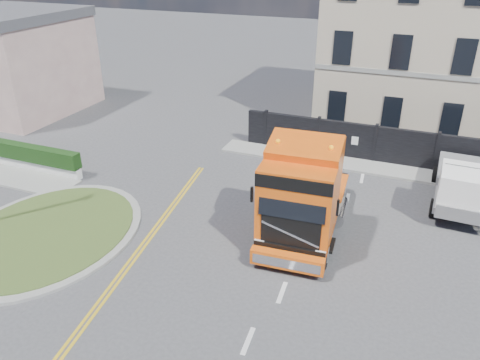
% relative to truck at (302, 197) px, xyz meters
% --- Properties ---
extents(ground, '(120.00, 120.00, 0.00)m').
position_rel_truck_xyz_m(ground, '(-2.36, -0.49, -1.85)').
color(ground, '#424244').
rests_on(ground, ground).
extents(traffic_island, '(6.80, 6.80, 0.17)m').
position_rel_truck_xyz_m(traffic_island, '(-9.36, -3.49, -1.77)').
color(traffic_island, gray).
rests_on(traffic_island, ground).
extents(hedge_wall, '(8.00, 0.55, 1.35)m').
position_rel_truck_xyz_m(hedge_wall, '(-15.36, 1.01, -1.11)').
color(hedge_wall, silver).
rests_on(hedge_wall, ground).
extents(pavement_side, '(8.50, 1.80, 0.10)m').
position_rel_truck_xyz_m(pavement_side, '(-15.36, -0.09, -1.80)').
color(pavement_side, gray).
rests_on(pavement_side, ground).
extents(seaside_bldg_pink, '(8.00, 8.00, 6.00)m').
position_rel_truck_xyz_m(seaside_bldg_pink, '(-22.36, 8.51, 1.15)').
color(seaside_bldg_pink, beige).
rests_on(seaside_bldg_pink, ground).
extents(hoarding_fence, '(18.80, 0.25, 2.00)m').
position_rel_truck_xyz_m(hoarding_fence, '(4.19, 8.51, -0.85)').
color(hoarding_fence, black).
rests_on(hoarding_fence, ground).
extents(georgian_building, '(12.30, 10.30, 12.80)m').
position_rel_truck_xyz_m(georgian_building, '(3.64, 16.01, 3.92)').
color(georgian_building, '#BFB398').
rests_on(georgian_building, ground).
extents(pavement_far, '(20.00, 1.60, 0.12)m').
position_rel_truck_xyz_m(pavement_far, '(3.64, 7.61, -1.79)').
color(pavement_far, gray).
rests_on(pavement_far, ground).
extents(truck, '(3.01, 7.05, 4.13)m').
position_rel_truck_xyz_m(truck, '(0.00, 0.00, 0.00)').
color(truck, black).
rests_on(truck, ground).
extents(flatbed_pickup, '(2.45, 5.54, 2.28)m').
position_rel_truck_xyz_m(flatbed_pickup, '(5.85, 4.41, -0.63)').
color(flatbed_pickup, slate).
rests_on(flatbed_pickup, ground).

